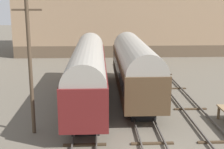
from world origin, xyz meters
name	(u,v)px	position (x,y,z in m)	size (l,w,h in m)	color
train_car_maroon	(88,69)	(-4.09, 11.46, 2.88)	(2.91, 18.23, 5.05)	black
train_car_brown	(135,65)	(0.00, 12.85, 2.88)	(3.12, 15.53, 5.11)	black
utility_pole	(30,63)	(-7.49, 5.04, 4.67)	(1.80, 0.24, 9.02)	#473828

